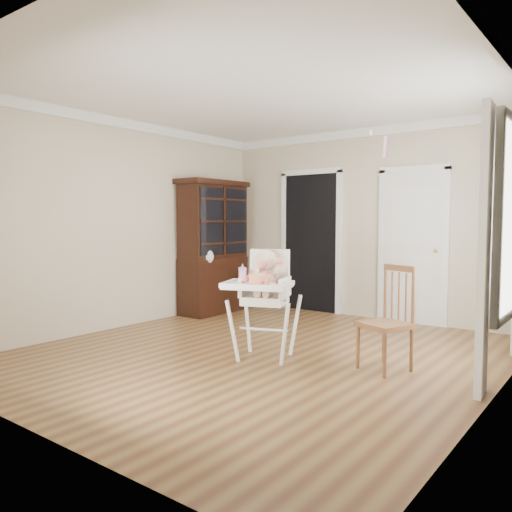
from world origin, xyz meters
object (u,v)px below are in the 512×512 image
Objects in this scene: high_chair at (265,290)px; sippy_cup at (243,274)px; china_cabinet at (213,247)px; dining_chair at (387,322)px; cake at (258,279)px.

high_chair is 5.82× the size of sippy_cup.
china_cabinet is at bearing 122.59° from high_chair.
china_cabinet is 3.53m from dining_chair.
high_chair is 1.22m from dining_chair.
sippy_cup is 0.20× the size of dining_chair.
cake is 0.11× the size of china_cabinet.
high_chair is 1.15× the size of dining_chair.
china_cabinet is (-2.13, 1.60, 0.31)m from high_chair.
high_chair reaches higher than dining_chair.
high_chair reaches higher than cake.
sippy_cup is at bearing -145.44° from high_chair.
cake is (0.10, -0.24, 0.14)m from high_chair.
sippy_cup is 1.45m from dining_chair.
dining_chair is at bearing 30.40° from cake.
sippy_cup is (-0.13, -0.19, 0.17)m from high_chair.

